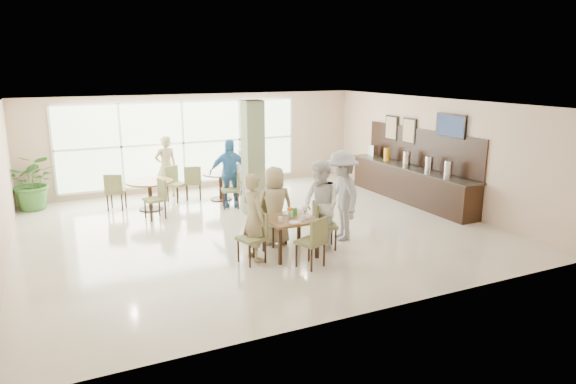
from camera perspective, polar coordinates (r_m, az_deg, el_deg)
name	(u,v)px	position (r m, az deg, el deg)	size (l,w,h in m)	color
ground	(257,229)	(11.67, -3.43, -4.08)	(10.00, 10.00, 0.00)	beige
room_shell	(256,154)	(11.27, -3.55, 4.19)	(10.00, 10.00, 10.00)	white
window_bank	(183,143)	(15.37, -11.56, 5.36)	(7.00, 0.04, 7.00)	silver
column	(253,158)	(12.56, -3.89, 3.78)	(0.45, 0.45, 2.80)	#606E4C
main_table	(290,223)	(9.88, 0.22, -3.42)	(0.92, 0.92, 0.75)	brown
round_table_left	(150,187)	(13.52, -15.12, 0.52)	(1.16, 1.16, 0.75)	brown
round_table_right	(221,180)	(14.17, -7.50, 1.33)	(0.99, 0.99, 0.75)	brown
chairs_main_table	(290,231)	(9.93, 0.27, -4.41)	(2.18, 1.99, 0.95)	#636C3B
chairs_table_left	(150,191)	(13.55, -15.12, 0.07)	(2.20, 1.97, 0.95)	#636C3B
chairs_table_right	(220,183)	(14.15, -7.53, 1.00)	(1.86, 1.91, 0.95)	#636C3B
tabletop_clutter	(293,215)	(9.83, 0.59, -2.56)	(0.72, 0.78, 0.21)	white
buffet_counter	(411,181)	(14.29, 13.47, 1.19)	(0.64, 4.70, 1.95)	black
wall_tv	(451,126)	(13.37, 17.64, 7.02)	(0.06, 1.00, 0.58)	black
framed_art_a	(409,131)	(14.61, 13.31, 6.63)	(0.05, 0.55, 0.70)	black
framed_art_b	(391,128)	(15.24, 11.43, 7.01)	(0.05, 0.55, 0.70)	black
potted_plant	(33,182)	(14.57, -26.48, 1.03)	(1.30, 1.30, 1.45)	#38702D
teen_left	(254,217)	(9.62, -3.84, -2.78)	(0.61, 0.40, 1.68)	tan
teen_far	(275,206)	(10.47, -1.51, -1.53)	(0.79, 0.43, 1.62)	tan
teen_right	(321,205)	(10.20, 3.65, -1.48)	(0.87, 0.68, 1.79)	white
teen_standing	(342,196)	(10.78, 5.99, -0.40)	(1.22, 0.70, 1.90)	#99999B
adult_a	(229,173)	(13.39, -6.53, 2.11)	(1.04, 0.59, 1.77)	teal
adult_b	(244,169)	(14.48, -4.88, 2.54)	(1.42, 0.61, 1.53)	white
adult_standing	(166,167)	(14.65, -13.40, 2.75)	(0.63, 0.42, 1.74)	tan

